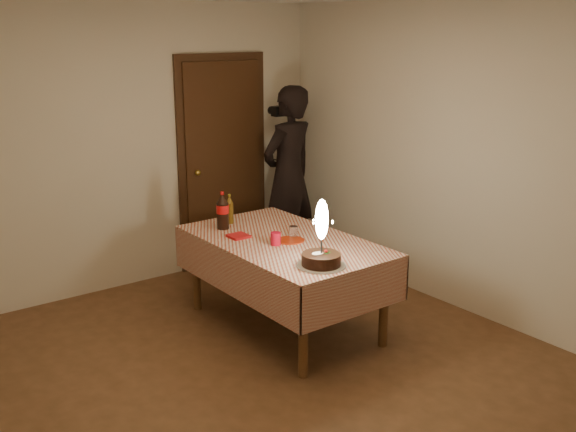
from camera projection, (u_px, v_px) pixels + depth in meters
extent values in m
cube|color=brown|center=(273.00, 375.00, 4.75)|extent=(4.00, 4.50, 0.01)
cube|color=beige|center=(127.00, 148.00, 6.12)|extent=(4.00, 0.04, 2.60)
cube|color=beige|center=(468.00, 161.00, 5.56)|extent=(0.04, 4.50, 2.60)
cube|color=#472814|center=(223.00, 165.00, 6.75)|extent=(0.85, 0.05, 2.05)
sphere|color=#B28C33|center=(198.00, 173.00, 6.54)|extent=(0.06, 0.06, 0.06)
cube|color=brown|center=(284.00, 243.00, 5.33)|extent=(0.90, 1.60, 0.04)
cylinder|color=brown|center=(303.00, 331.00, 4.64)|extent=(0.07, 0.07, 0.69)
cylinder|color=brown|center=(384.00, 304.00, 5.09)|extent=(0.07, 0.07, 0.69)
cylinder|color=brown|center=(196.00, 271.00, 5.77)|extent=(0.07, 0.07, 0.69)
cylinder|color=brown|center=(270.00, 253.00, 6.23)|extent=(0.07, 0.07, 0.69)
cube|color=beige|center=(284.00, 240.00, 5.33)|extent=(1.02, 1.72, 0.01)
cube|color=beige|center=(357.00, 294.00, 4.72)|extent=(1.02, 0.01, 0.34)
cube|color=beige|center=(227.00, 236.00, 6.03)|extent=(1.02, 0.01, 0.34)
cube|color=beige|center=(231.00, 275.00, 5.08)|extent=(0.01, 1.72, 0.34)
cube|color=beige|center=(332.00, 249.00, 5.67)|extent=(0.01, 1.72, 0.34)
cylinder|color=white|center=(321.00, 265.00, 4.74)|extent=(0.35, 0.35, 0.01)
cylinder|color=black|center=(321.00, 259.00, 4.73)|extent=(0.27, 0.27, 0.08)
cylinder|color=white|center=(318.00, 253.00, 4.72)|extent=(0.07, 0.07, 0.00)
sphere|color=red|center=(326.00, 251.00, 4.73)|extent=(0.02, 0.02, 0.02)
cube|color=#19721E|center=(329.00, 253.00, 4.73)|extent=(0.02, 0.01, 0.00)
cube|color=#19721E|center=(326.00, 254.00, 4.72)|extent=(0.01, 0.02, 0.00)
cylinder|color=#262628|center=(321.00, 245.00, 4.70)|extent=(0.01, 0.01, 0.12)
ellipsoid|color=#FFF2BF|center=(322.00, 219.00, 4.65)|extent=(0.09, 0.09, 0.29)
sphere|color=white|center=(322.00, 235.00, 4.68)|extent=(0.04, 0.04, 0.04)
cylinder|color=#A9270B|center=(290.00, 240.00, 5.30)|extent=(0.22, 0.22, 0.01)
cylinder|color=red|center=(276.00, 239.00, 5.18)|extent=(0.08, 0.08, 0.10)
cylinder|color=white|center=(294.00, 232.00, 5.38)|extent=(0.07, 0.07, 0.09)
cube|color=#B21417|center=(239.00, 236.00, 5.38)|extent=(0.15, 0.15, 0.02)
cylinder|color=black|center=(223.00, 216.00, 5.58)|extent=(0.10, 0.10, 0.22)
cylinder|color=red|center=(223.00, 209.00, 5.57)|extent=(0.10, 0.10, 0.07)
cone|color=black|center=(222.00, 198.00, 5.54)|extent=(0.10, 0.10, 0.08)
cylinder|color=red|center=(222.00, 193.00, 5.53)|extent=(0.03, 0.03, 0.02)
cylinder|color=#5D3F10|center=(230.00, 213.00, 5.75)|extent=(0.06, 0.06, 0.18)
cone|color=#5D3F10|center=(229.00, 199.00, 5.71)|extent=(0.06, 0.06, 0.06)
cylinder|color=olive|center=(229.00, 195.00, 5.70)|extent=(0.02, 0.02, 0.02)
imported|color=black|center=(288.00, 176.00, 6.82)|extent=(0.74, 0.56, 1.82)
cube|color=black|center=(279.00, 111.00, 6.72)|extent=(0.15, 0.11, 0.10)
cylinder|color=black|center=(273.00, 111.00, 6.77)|extent=(0.09, 0.09, 0.08)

